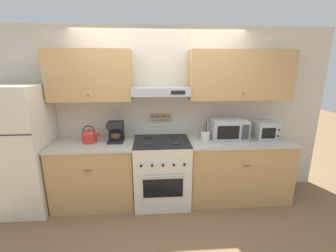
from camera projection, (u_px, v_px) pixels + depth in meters
ground_plane at (163, 213)px, 3.14m from camera, size 16.00×16.00×0.00m
wall_back at (166, 100)px, 3.38m from camera, size 5.20×0.46×2.55m
counter_left at (95, 173)px, 3.29m from camera, size 1.16×0.69×0.93m
counter_right at (237, 169)px, 3.44m from camera, size 1.51×0.69×0.93m
stove_range at (162, 171)px, 3.33m from camera, size 0.79×0.73×1.07m
refrigerator at (23, 150)px, 3.08m from camera, size 0.70×0.75×1.75m
tea_kettle at (89, 136)px, 3.19m from camera, size 0.26×0.20×0.25m
coffee_maker at (116, 131)px, 3.23m from camera, size 0.22×0.25×0.29m
microwave at (229, 129)px, 3.34m from camera, size 0.52×0.35×0.30m
utensil_crock at (205, 135)px, 3.32m from camera, size 0.14×0.14×0.28m
toaster_oven at (265, 130)px, 3.36m from camera, size 0.31×0.32×0.26m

